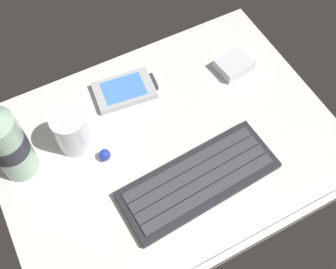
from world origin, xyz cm
name	(u,v)px	position (x,y,z in cm)	size (l,w,h in cm)	color
ground_plane	(169,146)	(0.00, -0.23, -0.99)	(64.00, 48.00, 2.80)	silver
keyboard	(199,180)	(1.10, -9.76, 0.81)	(29.61, 12.73, 1.70)	#232328
handheld_device	(125,90)	(-2.30, 14.55, 0.73)	(13.37, 8.93, 1.50)	#B7BABF
juice_cup	(72,132)	(-15.64, 8.16, 3.91)	(6.40, 6.40, 8.50)	silver
water_bottle	(6,142)	(-26.24, 8.19, 9.01)	(6.73, 6.73, 20.80)	#9EC1A8
charger_block	(234,65)	(20.72, 9.46, 1.20)	(7.00, 5.60, 2.40)	silver
trackball_mouse	(105,155)	(-11.89, 2.58, 1.10)	(2.20, 2.20, 2.20)	#2338B2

